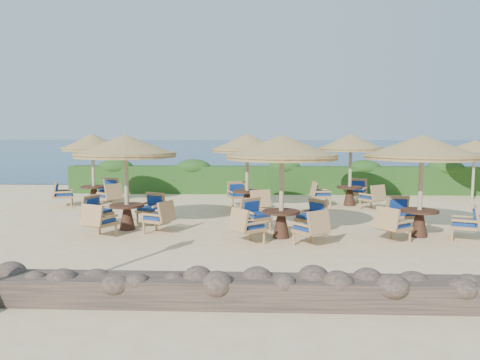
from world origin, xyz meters
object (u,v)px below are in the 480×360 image
cafe_set_4 (247,155)px  cafe_set_0 (126,164)px  cafe_set_2 (422,162)px  cafe_set_1 (282,167)px  cafe_set_3 (93,158)px  extra_parasol (475,146)px  cafe_set_5 (351,157)px

cafe_set_4 → cafe_set_0: bearing=-135.5°
cafe_set_4 → cafe_set_2: bearing=-39.2°
cafe_set_0 → cafe_set_1: (4.26, -0.82, 0.01)m
cafe_set_2 → cafe_set_3: size_ratio=1.08×
cafe_set_1 → cafe_set_4: size_ratio=1.00×
cafe_set_2 → cafe_set_3: same height
cafe_set_1 → cafe_set_4: (-0.99, 4.03, 0.09)m
extra_parasol → cafe_set_1: cafe_set_1 is taller
cafe_set_0 → extra_parasol: bearing=25.9°
cafe_set_4 → cafe_set_5: 3.99m
extra_parasol → cafe_set_2: cafe_set_2 is taller
extra_parasol → cafe_set_3: 14.62m
cafe_set_1 → cafe_set_2: 3.62m
cafe_set_1 → cafe_set_2: (3.61, 0.28, 0.10)m
cafe_set_0 → cafe_set_1: size_ratio=0.99×
extra_parasol → cafe_set_1: size_ratio=0.83×
cafe_set_3 → cafe_set_4: (5.75, -1.08, 0.19)m
cafe_set_0 → cafe_set_4: bearing=44.5°
cafe_set_2 → extra_parasol: bearing=56.7°
cafe_set_2 → cafe_set_4: 5.93m
cafe_set_5 → cafe_set_3: bearing=-178.4°
cafe_set_0 → cafe_set_5: size_ratio=1.03×
cafe_set_2 → cafe_set_5: (-0.84, 5.09, -0.16)m
cafe_set_2 → cafe_set_5: 5.16m
cafe_set_0 → cafe_set_1: 4.34m
cafe_set_0 → cafe_set_1: bearing=-10.9°
extra_parasol → cafe_set_0: size_ratio=0.85×
cafe_set_3 → cafe_set_4: bearing=-10.6°
cafe_set_1 → cafe_set_4: bearing=103.8°
cafe_set_3 → cafe_set_1: bearing=-37.2°
extra_parasol → cafe_set_3: bearing=-173.9°
extra_parasol → cafe_set_2: (-4.19, -6.38, -0.23)m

